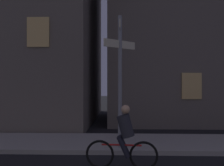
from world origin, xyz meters
TOP-DOWN VIEW (x-y plane):
  - sidewalk_kerb at (0.00, 6.64)m, footprint 40.00×2.71m
  - signpost at (0.19, 5.67)m, footprint 0.97×1.21m
  - cyclist at (0.29, 3.97)m, footprint 1.82×0.36m

SIDE VIEW (x-z plane):
  - sidewalk_kerb at x=0.00m, z-range 0.00..0.14m
  - cyclist at x=0.29m, z-range -0.06..1.55m
  - signpost at x=0.19m, z-range 0.48..4.59m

